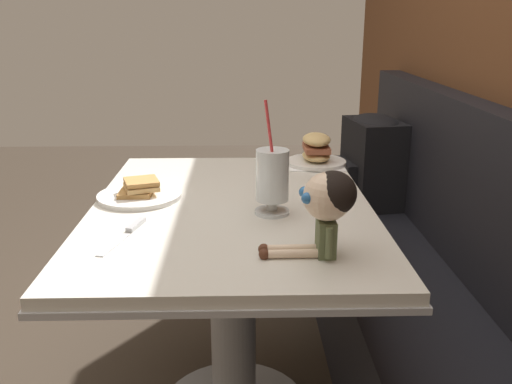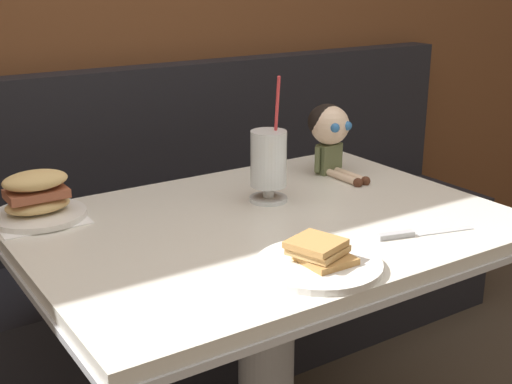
{
  "view_description": "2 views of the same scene",
  "coord_description": "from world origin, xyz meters",
  "px_view_note": "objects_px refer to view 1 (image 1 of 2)",
  "views": [
    {
      "loc": [
        1.51,
        0.21,
        1.26
      ],
      "look_at": [
        -0.02,
        0.25,
        0.77
      ],
      "focal_mm": 38.75,
      "sensor_mm": 36.0,
      "label": 1
    },
    {
      "loc": [
        -0.84,
        -1.06,
        1.31
      ],
      "look_at": [
        0.01,
        0.24,
        0.79
      ],
      "focal_mm": 48.23,
      "sensor_mm": 36.0,
      "label": 2
    }
  ],
  "objects_px": {
    "butter_knife": "(130,230)",
    "seated_doll": "(327,201)",
    "milkshake_glass": "(272,178)",
    "toast_plate": "(140,193)",
    "backpack": "(371,159)",
    "sandwich_plate": "(316,152)"
  },
  "relations": [
    {
      "from": "sandwich_plate",
      "to": "seated_doll",
      "type": "relative_size",
      "value": 1.01
    },
    {
      "from": "sandwich_plate",
      "to": "backpack",
      "type": "relative_size",
      "value": 0.54
    },
    {
      "from": "butter_knife",
      "to": "seated_doll",
      "type": "relative_size",
      "value": 1.06
    },
    {
      "from": "milkshake_glass",
      "to": "seated_doll",
      "type": "relative_size",
      "value": 1.45
    },
    {
      "from": "seated_doll",
      "to": "backpack",
      "type": "distance_m",
      "value": 1.28
    },
    {
      "from": "sandwich_plate",
      "to": "backpack",
      "type": "xyz_separation_m",
      "value": [
        -0.4,
        0.3,
        -0.13
      ]
    },
    {
      "from": "seated_doll",
      "to": "toast_plate",
      "type": "bearing_deg",
      "value": -130.55
    },
    {
      "from": "sandwich_plate",
      "to": "milkshake_glass",
      "type": "bearing_deg",
      "value": -19.93
    },
    {
      "from": "backpack",
      "to": "seated_doll",
      "type": "bearing_deg",
      "value": -17.72
    },
    {
      "from": "seated_doll",
      "to": "butter_knife",
      "type": "bearing_deg",
      "value": -108.05
    },
    {
      "from": "milkshake_glass",
      "to": "butter_knife",
      "type": "distance_m",
      "value": 0.4
    },
    {
      "from": "seated_doll",
      "to": "backpack",
      "type": "height_order",
      "value": "seated_doll"
    },
    {
      "from": "milkshake_glass",
      "to": "backpack",
      "type": "xyz_separation_m",
      "value": [
        -0.92,
        0.49,
        -0.18
      ]
    },
    {
      "from": "milkshake_glass",
      "to": "backpack",
      "type": "relative_size",
      "value": 0.78
    },
    {
      "from": "toast_plate",
      "to": "seated_doll",
      "type": "height_order",
      "value": "seated_doll"
    },
    {
      "from": "toast_plate",
      "to": "butter_knife",
      "type": "xyz_separation_m",
      "value": [
        0.27,
        0.02,
        -0.01
      ]
    },
    {
      "from": "butter_knife",
      "to": "backpack",
      "type": "relative_size",
      "value": 0.57
    },
    {
      "from": "butter_knife",
      "to": "seated_doll",
      "type": "distance_m",
      "value": 0.51
    },
    {
      "from": "sandwich_plate",
      "to": "butter_knife",
      "type": "distance_m",
      "value": 0.85
    },
    {
      "from": "butter_knife",
      "to": "milkshake_glass",
      "type": "bearing_deg",
      "value": 108.93
    },
    {
      "from": "backpack",
      "to": "toast_plate",
      "type": "bearing_deg",
      "value": -48.58
    },
    {
      "from": "toast_plate",
      "to": "milkshake_glass",
      "type": "xyz_separation_m",
      "value": [
        0.14,
        0.39,
        0.09
      ]
    }
  ]
}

